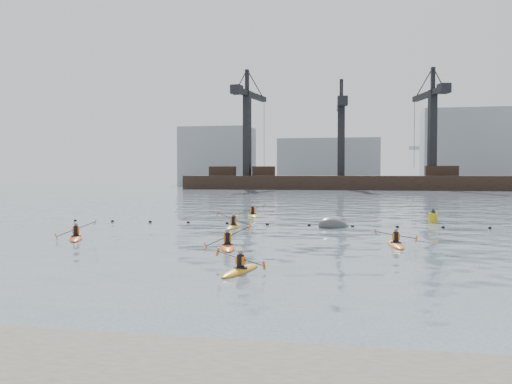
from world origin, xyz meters
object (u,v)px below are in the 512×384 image
at_px(kayaker_1, 240,270).
at_px(mooring_buoy, 334,227).
at_px(nav_buoy, 433,218).
at_px(kayaker_5, 253,215).
at_px(kayaker_2, 76,237).
at_px(kayaker_3, 234,226).
at_px(kayaker_0, 228,246).
at_px(kayaker_4, 396,244).

bearing_deg(kayaker_1, mooring_buoy, 93.87).
height_order(mooring_buoy, nav_buoy, nav_buoy).
xyz_separation_m(kayaker_1, mooring_buoy, (2.59, 17.64, -0.09)).
distance_m(kayaker_5, mooring_buoy, 10.85).
bearing_deg(nav_buoy, kayaker_2, -145.24).
xyz_separation_m(kayaker_3, nav_buoy, (13.79, 6.68, 0.26)).
xyz_separation_m(kayaker_0, kayaker_5, (-2.66, 19.50, 0.01)).
relative_size(kayaker_2, mooring_buoy, 1.28).
distance_m(kayaker_2, mooring_buoy, 16.83).
distance_m(kayaker_4, kayaker_5, 20.21).
distance_m(kayaker_0, kayaker_1, 6.50).
xyz_separation_m(kayaker_0, kayaker_3, (-2.03, 9.82, 0.00)).
height_order(kayaker_2, kayaker_3, kayaker_3).
height_order(kayaker_5, mooring_buoy, kayaker_5).
xyz_separation_m(kayaker_1, kayaker_4, (6.16, 8.62, 0.01)).
bearing_deg(kayaker_5, kayaker_3, -103.77).
distance_m(kayaker_2, kayaker_5, 18.76).
height_order(kayaker_2, nav_buoy, kayaker_2).
height_order(kayaker_0, kayaker_5, kayaker_0).
distance_m(mooring_buoy, nav_buoy, 8.73).
distance_m(kayaker_1, kayaker_3, 16.50).
bearing_deg(kayaker_2, kayaker_1, -61.67).
xyz_separation_m(kayaker_0, kayaker_4, (8.20, 2.45, -0.01)).
height_order(kayaker_4, kayaker_5, kayaker_5).
relative_size(kayaker_0, mooring_buoy, 1.36).
bearing_deg(kayaker_5, mooring_buoy, -65.25).
relative_size(kayaker_1, kayaker_2, 0.94).
xyz_separation_m(kayaker_1, kayaker_3, (-4.07, 15.99, 0.01)).
distance_m(kayaker_2, kayaker_3, 10.68).
bearing_deg(kayaker_0, kayaker_5, 82.81).
bearing_deg(kayaker_2, kayaker_4, -24.22).
distance_m(kayaker_1, nav_buoy, 24.66).
xyz_separation_m(kayaker_3, kayaker_4, (10.23, -7.36, -0.01)).
xyz_separation_m(kayaker_4, nav_buoy, (3.57, 14.04, 0.27)).
xyz_separation_m(kayaker_1, kayaker_2, (-11.26, 8.10, 0.01)).
bearing_deg(kayaker_4, kayaker_3, -41.78).
bearing_deg(kayaker_3, kayaker_5, 92.37).
xyz_separation_m(mooring_buoy, nav_buoy, (7.13, 5.02, 0.37)).
bearing_deg(kayaker_1, nav_buoy, 79.01).
xyz_separation_m(kayaker_5, nav_buoy, (14.43, -3.01, 0.26)).
bearing_deg(nav_buoy, kayaker_1, -113.23).
height_order(kayaker_1, mooring_buoy, mooring_buoy).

